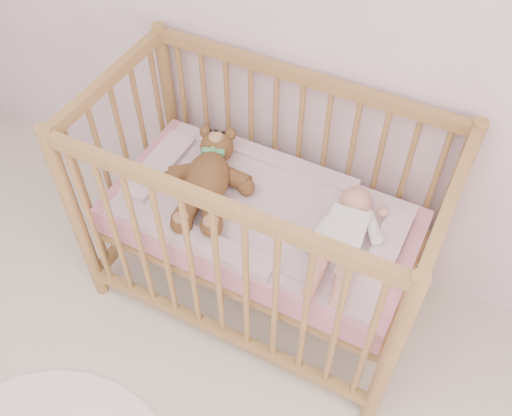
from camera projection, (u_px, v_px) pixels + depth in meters
The scene contains 5 objects.
crib at pixel (262, 219), 2.29m from camera, with size 1.36×0.76×1.00m, color #A27A44, non-canonical shape.
mattress at pixel (262, 221), 2.30m from camera, with size 1.22×0.62×0.13m, color pink.
blanket at pixel (262, 209), 2.24m from camera, with size 1.10×0.58×0.06m, color #D291A2, non-canonical shape.
baby at pixel (344, 233), 2.07m from camera, with size 0.27×0.55×0.13m, color white, non-canonical shape.
teddy_bear at pixel (208, 178), 2.24m from camera, with size 0.39×0.55×0.15m, color brown, non-canonical shape.
Camera 1 is at (0.62, 0.30, 2.27)m, focal length 40.00 mm.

